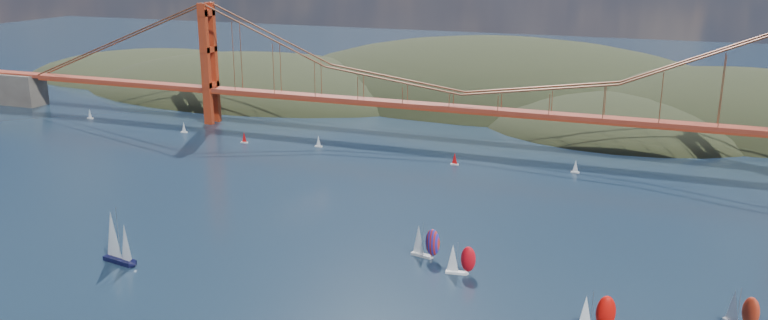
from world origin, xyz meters
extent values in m
ellipsoid|color=black|center=(-140.00, 260.00, -11.20)|extent=(240.00, 140.00, 64.00)
ellipsoid|color=black|center=(-10.00, 300.00, -16.80)|extent=(300.00, 180.00, 96.00)
ellipsoid|color=black|center=(110.00, 270.00, -13.30)|extent=(220.00, 140.00, 76.00)
ellipsoid|color=black|center=(60.00, 240.00, -8.40)|extent=(140.00, 110.00, 48.00)
ellipsoid|color=black|center=(-230.00, 290.00, -7.70)|extent=(200.00, 140.00, 44.00)
cube|color=maroon|center=(0.00, 180.00, 16.00)|extent=(440.00, 7.00, 1.60)
cube|color=maroon|center=(0.00, 180.00, 14.80)|extent=(440.00, 7.00, 0.80)
cube|color=maroon|center=(-120.00, 180.00, 27.50)|extent=(4.00, 8.50, 55.00)
cube|color=#4C443D|center=(-238.00, 180.00, 8.00)|extent=(28.00, 12.00, 16.00)
cube|color=black|center=(-51.56, 33.60, 0.59)|extent=(10.13, 4.37, 1.18)
cylinder|color=#99999E|center=(-51.08, 33.52, 8.26)|extent=(0.15, 0.15, 14.16)
cone|color=white|center=(-53.30, 33.90, 7.55)|extent=(6.34, 6.34, 12.46)
cone|color=white|center=(-48.66, 33.10, 6.13)|extent=(4.53, 4.53, 9.91)
cube|color=white|center=(31.93, 58.35, 0.32)|extent=(5.45, 2.20, 0.64)
cylinder|color=#99999E|center=(32.20, 58.38, 4.61)|extent=(0.08, 0.08, 7.95)
cone|color=white|center=(30.99, 58.21, 4.21)|extent=(3.35, 3.35, 7.00)
ellipsoid|color=red|center=(34.82, 58.75, 4.21)|extent=(4.00, 2.82, 6.68)
cylinder|color=#99999E|center=(66.70, 39.28, 5.28)|extent=(0.09, 0.09, 9.10)
cone|color=white|center=(65.44, 38.68, 4.82)|extent=(4.54, 4.54, 8.01)
ellipsoid|color=red|center=(69.43, 40.60, 4.82)|extent=(4.99, 4.25, 7.65)
cylinder|color=#99999E|center=(95.91, 54.53, 4.72)|extent=(0.08, 0.08, 8.13)
cone|color=white|center=(94.90, 55.26, 4.31)|extent=(4.24, 4.24, 7.16)
ellipsoid|color=red|center=(98.11, 52.95, 4.31)|extent=(4.47, 4.15, 6.83)
cube|color=silver|center=(20.43, 65.64, 0.35)|extent=(6.06, 2.86, 0.70)
cylinder|color=#99999E|center=(20.72, 65.58, 5.09)|extent=(0.09, 0.09, 8.77)
cone|color=white|center=(19.40, 65.87, 4.65)|extent=(3.90, 3.90, 7.72)
ellipsoid|color=red|center=(23.57, 64.95, 4.65)|extent=(4.55, 3.39, 7.37)
cube|color=silver|center=(-179.41, 165.87, 0.25)|extent=(3.00, 1.00, 0.50)
cone|color=white|center=(-179.41, 165.87, 2.60)|extent=(2.00, 2.00, 4.20)
cube|color=silver|center=(-120.74, 158.46, 0.25)|extent=(3.00, 1.00, 0.50)
cone|color=white|center=(-120.74, 158.46, 2.60)|extent=(2.00, 2.00, 4.20)
cube|color=silver|center=(-86.32, 152.28, 0.25)|extent=(3.00, 1.00, 0.50)
cone|color=red|center=(-86.32, 152.28, 2.60)|extent=(2.00, 2.00, 4.20)
cube|color=silver|center=(-54.52, 157.64, 0.25)|extent=(3.00, 1.00, 0.50)
cone|color=white|center=(-54.52, 157.64, 2.60)|extent=(2.00, 2.00, 4.20)
cube|color=silver|center=(48.47, 158.01, 0.25)|extent=(3.00, 1.00, 0.50)
cone|color=white|center=(48.47, 158.01, 2.60)|extent=(2.00, 2.00, 4.20)
cube|color=silver|center=(4.77, 152.25, 0.25)|extent=(3.00, 1.00, 0.50)
cone|color=red|center=(4.77, 152.25, 2.60)|extent=(2.00, 2.00, 4.20)
camera|label=1|loc=(77.06, -109.18, 78.84)|focal=35.00mm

